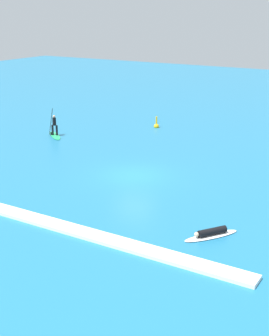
# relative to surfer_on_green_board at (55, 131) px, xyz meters

# --- Properties ---
(ground_plane) EXTENTS (120.00, 120.00, 0.00)m
(ground_plane) POSITION_rel_surfer_on_green_board_xyz_m (10.86, -5.15, -0.41)
(ground_plane) COLOR #1E6B93
(ground_plane) RESTS_ON ground
(surfer_on_green_board) EXTENTS (2.76, 2.47, 2.31)m
(surfer_on_green_board) POSITION_rel_surfer_on_green_board_xyz_m (0.00, 0.00, 0.00)
(surfer_on_green_board) COLOR #23B266
(surfer_on_green_board) RESTS_ON ground_plane
(surfer_on_white_board) EXTENTS (2.09, 2.67, 0.42)m
(surfer_on_white_board) POSITION_rel_surfer_on_green_board_xyz_m (18.39, -10.71, -0.25)
(surfer_on_white_board) COLOR white
(surfer_on_white_board) RESTS_ON ground_plane
(marker_buoy) EXTENTS (0.46, 0.46, 1.12)m
(marker_buoy) POSITION_rel_surfer_on_green_board_xyz_m (5.78, 6.99, -0.23)
(marker_buoy) COLOR yellow
(marker_buoy) RESTS_ON ground_plane
(wave_crest) EXTENTS (21.36, 0.90, 0.18)m
(wave_crest) POSITION_rel_surfer_on_green_board_xyz_m (10.86, -13.60, -0.32)
(wave_crest) COLOR white
(wave_crest) RESTS_ON ground_plane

